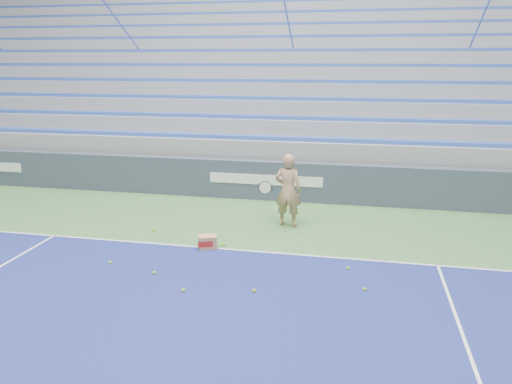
% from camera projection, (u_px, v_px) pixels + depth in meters
% --- Properties ---
extents(sponsor_barrier, '(30.00, 0.32, 1.10)m').
position_uv_depth(sponsor_barrier, '(266.00, 180.00, 14.05)').
color(sponsor_barrier, '#354051').
rests_on(sponsor_barrier, ground).
extents(bleachers, '(31.00, 9.15, 7.30)m').
position_uv_depth(bleachers, '(294.00, 100.00, 18.99)').
color(bleachers, gray).
rests_on(bleachers, ground).
extents(tennis_player, '(0.94, 0.86, 1.74)m').
position_uv_depth(tennis_player, '(288.00, 190.00, 11.72)').
color(tennis_player, tan).
rests_on(tennis_player, ground).
extents(ball_box, '(0.46, 0.41, 0.28)m').
position_uv_depth(ball_box, '(207.00, 242.00, 10.48)').
color(ball_box, '#AA8252').
rests_on(ball_box, ground).
extents(tennis_ball_0, '(0.07, 0.07, 0.07)m').
position_uv_depth(tennis_ball_0, '(154.00, 230.00, 11.56)').
color(tennis_ball_0, '#A0D32B').
rests_on(tennis_ball_0, ground).
extents(tennis_ball_1, '(0.07, 0.07, 0.07)m').
position_uv_depth(tennis_ball_1, '(110.00, 262.00, 9.69)').
color(tennis_ball_1, '#A0D32B').
rests_on(tennis_ball_1, ground).
extents(tennis_ball_2, '(0.07, 0.07, 0.07)m').
position_uv_depth(tennis_ball_2, '(365.00, 289.00, 8.56)').
color(tennis_ball_2, '#A0D32B').
rests_on(tennis_ball_2, ground).
extents(tennis_ball_3, '(0.07, 0.07, 0.07)m').
position_uv_depth(tennis_ball_3, '(183.00, 290.00, 8.53)').
color(tennis_ball_3, '#A0D32B').
rests_on(tennis_ball_3, ground).
extents(tennis_ball_4, '(0.07, 0.07, 0.07)m').
position_uv_depth(tennis_ball_4, '(254.00, 291.00, 8.52)').
color(tennis_ball_4, '#A0D32B').
rests_on(tennis_ball_4, ground).
extents(tennis_ball_5, '(0.07, 0.07, 0.07)m').
position_uv_depth(tennis_ball_5, '(348.00, 268.00, 9.43)').
color(tennis_ball_5, '#A0D32B').
rests_on(tennis_ball_5, ground).
extents(tennis_ball_6, '(0.07, 0.07, 0.07)m').
position_uv_depth(tennis_ball_6, '(154.00, 273.00, 9.23)').
color(tennis_ball_6, '#A0D32B').
rests_on(tennis_ball_6, ground).
extents(tennis_ball_7, '(0.07, 0.07, 0.07)m').
position_uv_depth(tennis_ball_7, '(223.00, 244.00, 10.65)').
color(tennis_ball_7, '#A0D32B').
rests_on(tennis_ball_7, ground).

